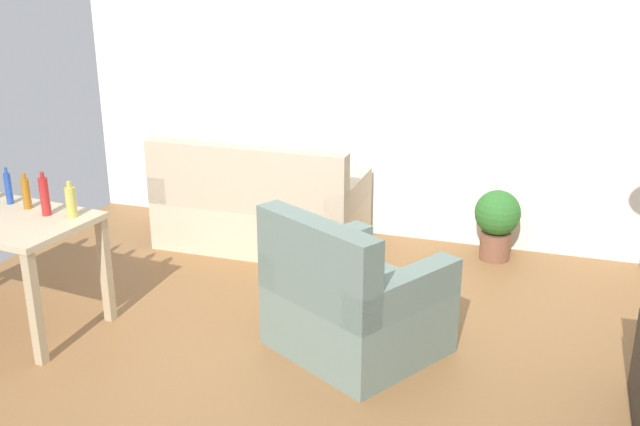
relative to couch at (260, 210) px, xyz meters
The scene contains 10 objects.
ground_plane 1.80m from the couch, 63.86° to the right, with size 5.20×4.40×0.02m, color olive.
wall_rear 1.44m from the couch, 38.16° to the left, with size 5.20×0.10×2.70m, color white.
couch is the anchor object (origin of this frame).
desk 2.10m from the couch, 120.37° to the right, with size 1.28×0.85×0.76m.
potted_plant 1.92m from the couch, ahead, with size 0.36×0.36×0.57m.
armchair 1.87m from the couch, 50.31° to the right, with size 1.20×1.18×0.92m.
bottle_blue 2.01m from the couch, 125.46° to the right, with size 0.04×0.04×0.25m.
bottle_amber 1.95m from the couch, 120.35° to the right, with size 0.05×0.05×0.24m.
bottle_red 1.93m from the couch, 113.96° to the right, with size 0.06×0.06×0.28m.
bottle_squat 1.85m from the couch, 108.98° to the right, with size 0.07×0.07×0.23m.
Camera 1 is at (1.50, -3.79, 2.35)m, focal length 41.83 mm.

